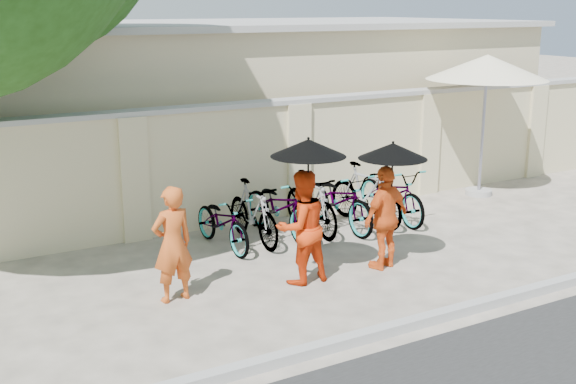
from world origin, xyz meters
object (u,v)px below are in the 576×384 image
monk_right (386,217)px  monk_center (302,227)px  monk_left (172,244)px  patio_umbrella (487,69)px

monk_right → monk_center: bearing=-20.1°
monk_left → monk_center: bearing=165.1°
monk_left → patio_umbrella: patio_umbrella is taller
monk_right → patio_umbrella: (4.14, 2.36, 1.74)m
monk_center → monk_right: (1.32, -0.12, -0.03)m
monk_left → monk_center: 1.75m
monk_left → monk_right: bearing=166.6°
monk_left → monk_right: size_ratio=1.00×
patio_umbrella → monk_left: bearing=-164.6°
patio_umbrella → monk_center: bearing=-157.6°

